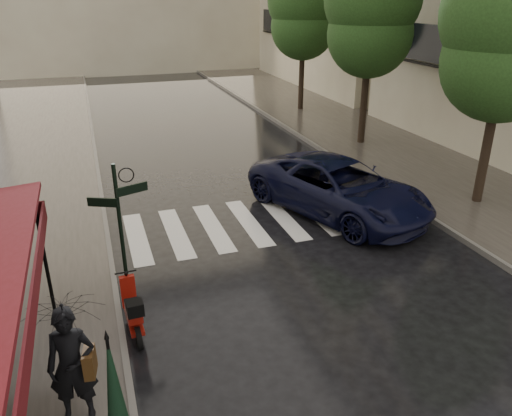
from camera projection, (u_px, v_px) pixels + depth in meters
ground at (220, 385)px, 8.40m from camera, size 120.00×120.00×0.00m
sidewalk_near at (7, 179)px, 17.47m from camera, size 6.00×60.00×0.12m
sidewalk_far at (376, 142)px, 21.82m from camera, size 5.50×60.00×0.12m
curb_near at (98, 169)px, 18.36m from camera, size 0.12×60.00×0.16m
curb_far at (317, 147)px, 20.99m from camera, size 0.12×60.00×0.16m
crosswalk at (266, 220)px, 14.48m from camera, size 7.85×3.20×0.01m
signpost at (121, 224)px, 9.92m from camera, size 1.17×0.29×3.10m
tree_near at (510, 23)px, 13.46m from camera, size 3.80×3.80×7.99m
tree_mid at (372, 6)px, 19.40m from camera, size 3.80×3.80×8.34m
tree_far at (304, 5)px, 25.59m from camera, size 3.80×3.80×8.16m
pedestrian_with_umbrella at (64, 323)px, 6.95m from camera, size 1.30×1.32×2.60m
scooter at (133, 311)px, 9.52m from camera, size 0.42×1.58×1.04m
parked_car at (339, 188)px, 14.65m from camera, size 4.56×6.32×1.60m
parasol_front at (117, 410)px, 6.04m from camera, size 0.44×0.44×2.44m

